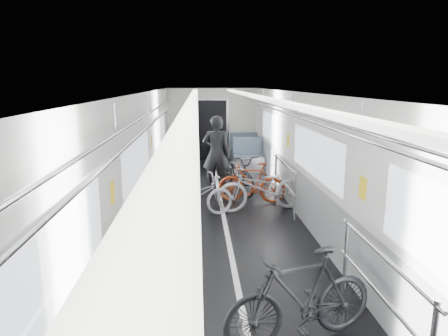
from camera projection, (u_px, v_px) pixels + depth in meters
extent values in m
cube|color=black|center=(227.00, 235.00, 6.89)|extent=(3.00, 14.00, 0.01)
cube|color=white|center=(228.00, 94.00, 6.39)|extent=(3.00, 14.00, 0.02)
cube|color=silver|center=(136.00, 169.00, 6.54)|extent=(0.02, 14.00, 2.40)
cube|color=silver|center=(316.00, 166.00, 6.74)|extent=(0.02, 14.00, 2.40)
cube|color=silver|center=(212.00, 124.00, 13.47)|extent=(3.00, 0.02, 2.40)
cube|color=white|center=(227.00, 235.00, 6.89)|extent=(0.08, 13.80, 0.01)
cube|color=gray|center=(140.00, 212.00, 6.70)|extent=(0.01, 13.90, 0.90)
cube|color=gray|center=(312.00, 208.00, 6.89)|extent=(0.01, 13.90, 0.90)
cube|color=white|center=(138.00, 157.00, 6.50)|extent=(0.01, 10.80, 0.75)
cube|color=white|center=(315.00, 154.00, 6.69)|extent=(0.01, 10.80, 0.75)
cube|color=white|center=(193.00, 98.00, 6.37)|extent=(0.14, 13.40, 0.05)
cube|color=white|center=(261.00, 98.00, 6.44)|extent=(0.14, 13.40, 0.05)
cube|color=black|center=(212.00, 130.00, 13.45)|extent=(0.95, 0.10, 2.00)
imported|color=#B9BABF|center=(194.00, 197.00, 7.71)|extent=(1.69, 1.05, 0.84)
imported|color=black|center=(301.00, 297.00, 3.96)|extent=(1.71, 0.90, 0.99)
imported|color=#ACACB1|center=(262.00, 188.00, 8.12)|extent=(1.95, 0.97, 0.98)
imported|color=maroon|center=(252.00, 183.00, 8.70)|extent=(1.54, 0.76, 0.89)
imported|color=black|center=(237.00, 173.00, 9.56)|extent=(1.17, 1.88, 0.93)
imported|color=black|center=(216.00, 154.00, 9.53)|extent=(0.72, 0.53, 1.83)
imported|color=#28272E|center=(180.00, 142.00, 11.86)|extent=(0.95, 0.82, 1.67)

